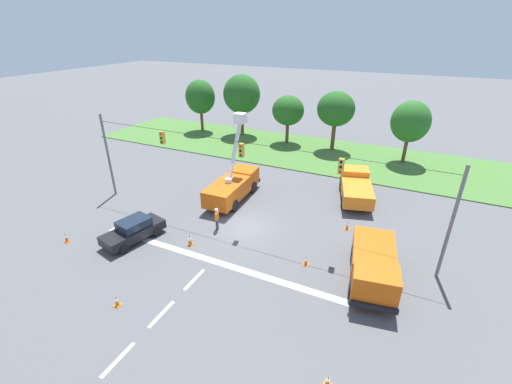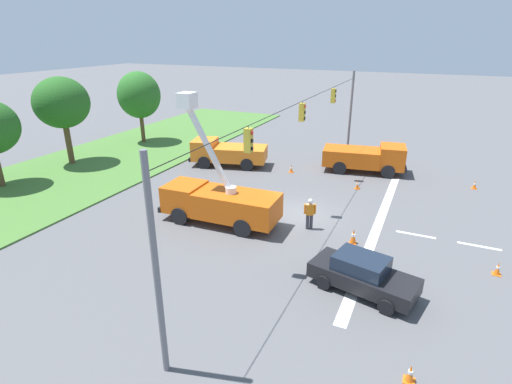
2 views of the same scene
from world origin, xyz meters
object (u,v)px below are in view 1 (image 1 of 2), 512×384
Objects in this scene: utility_truck_bucket_lift at (233,185)px; utility_truck_support_near at (374,265)px; tree_far_west at (200,97)px; traffic_cone_mid_right at (306,261)px; sedan_black at (133,230)px; road_worker at (217,218)px; traffic_cone_foreground_left at (328,381)px; traffic_cone_near_bucket at (66,238)px; traffic_cone_foreground_right at (117,301)px; traffic_cone_mid_left at (347,226)px; tree_west at (242,94)px; utility_truck_support_far at (356,187)px; tree_east at (336,109)px; traffic_cone_lane_edge_a at (190,240)px; tree_centre at (288,111)px; tree_far_east at (411,122)px.

utility_truck_support_near is (12.49, -5.83, -0.20)m from utility_truck_bucket_lift.
tree_far_west reaches higher than traffic_cone_mid_right.
sedan_black is 2.59× the size of road_worker.
traffic_cone_foreground_left is at bearing -17.91° from sedan_black.
traffic_cone_near_bucket is (-19.21, 2.64, 0.02)m from traffic_cone_foreground_left.
traffic_cone_foreground_right is 0.98× the size of traffic_cone_mid_left.
road_worker is at bearing -74.89° from utility_truck_bucket_lift.
tree_far_west is at bearing -172.85° from tree_west.
traffic_cone_mid_right is (-0.97, -10.67, -0.81)m from utility_truck_support_far.
traffic_cone_near_bucket is (-19.83, -4.91, -0.85)m from utility_truck_support_near.
traffic_cone_lane_edge_a is (-3.87, -23.71, -4.55)m from tree_east.
traffic_cone_lane_edge_a reaches higher than traffic_cone_mid_left.
traffic_cone_foreground_right is 1.02× the size of traffic_cone_mid_right.
tree_centre is 13.97m from tree_far_east.
road_worker is at bearing -98.66° from tree_east.
utility_truck_support_far is 10.23× the size of traffic_cone_mid_left.
tree_east reaches higher than road_worker.
sedan_black is 5.68× the size of traffic_cone_lane_edge_a.
tree_far_east reaches higher than tree_centre.
traffic_cone_near_bucket is at bearing -151.42° from sedan_black.
road_worker is (9.44, -22.15, -4.48)m from tree_west.
traffic_cone_lane_edge_a is (-8.83, -12.00, -0.70)m from utility_truck_support_far.
tree_far_west is at bearing 177.88° from tree_far_east.
traffic_cone_near_bucket is at bearing -145.74° from road_worker.
tree_east is 11.55× the size of traffic_cone_foreground_left.
traffic_cone_near_bucket is (-11.88, -27.08, -4.64)m from tree_east.
utility_truck_support_far is at bearing -47.68° from tree_centre.
utility_truck_support_far is 7.95× the size of traffic_cone_lane_edge_a.
traffic_cone_lane_edge_a reaches higher than traffic_cone_near_bucket.
tree_west is at bearing 173.55° from tree_centre.
tree_far_west is at bearing 144.40° from traffic_cone_mid_left.
utility_truck_bucket_lift reaches higher than utility_truck_support_near.
utility_truck_support_far reaches higher than traffic_cone_near_bucket.
traffic_cone_foreground_left is at bearing -76.15° from tree_east.
traffic_cone_mid_left is at bearing -72.29° from tree_east.
tree_west reaches higher than traffic_cone_foreground_left.
tree_far_west is at bearing 103.95° from traffic_cone_near_bucket.
tree_far_east is 20.27m from utility_truck_bucket_lift.
utility_truck_support_near is at bearing -90.27° from tree_far_east.
utility_truck_bucket_lift reaches higher than tree_centre.
tree_far_east is (26.71, -0.99, -0.22)m from tree_far_west.
tree_far_east is at bearing 52.85° from traffic_cone_near_bucket.
tree_far_east is 8.36× the size of traffic_cone_lane_edge_a.
tree_east is 1.03× the size of tree_far_east.
utility_truck_bucket_lift is at bearing 105.11° from road_worker.
sedan_black is (10.89, -25.05, -4.01)m from tree_far_west.
utility_truck_bucket_lift is at bearing -154.00° from utility_truck_support_far.
sedan_black is (-15.82, -24.07, -3.79)m from tree_far_east.
road_worker is at bearing 34.26° from traffic_cone_near_bucket.
sedan_black is at bearing 162.09° from traffic_cone_foreground_left.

